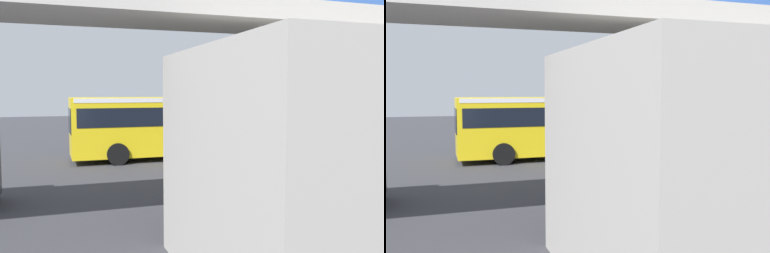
# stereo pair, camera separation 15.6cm
# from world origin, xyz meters

# --- Properties ---
(ground) EXTENTS (80.00, 80.00, 0.00)m
(ground) POSITION_xyz_m (0.00, 0.00, 0.00)
(ground) COLOR #38383D
(city_bus) EXTENTS (11.54, 2.85, 3.15)m
(city_bus) POSITION_xyz_m (-0.17, 0.38, 1.88)
(city_bus) COLOR yellow
(city_bus) RESTS_ON ground
(pedestrian) EXTENTS (0.38, 0.38, 1.79)m
(pedestrian) POSITION_xyz_m (-4.52, -1.96, 0.89)
(pedestrian) COLOR #2D2D38
(pedestrian) RESTS_ON ground
(traffic_sign) EXTENTS (0.08, 0.60, 2.80)m
(traffic_sign) POSITION_xyz_m (0.84, -4.03, 1.89)
(traffic_sign) COLOR slate
(traffic_sign) RESTS_ON ground
(lane_dash_leftmost) EXTENTS (2.00, 0.20, 0.01)m
(lane_dash_leftmost) POSITION_xyz_m (-4.00, -2.32, 0.00)
(lane_dash_leftmost) COLOR silver
(lane_dash_leftmost) RESTS_ON ground
(lane_dash_left) EXTENTS (2.00, 0.20, 0.01)m
(lane_dash_left) POSITION_xyz_m (0.00, -2.32, 0.00)
(lane_dash_left) COLOR silver
(lane_dash_left) RESTS_ON ground
(lane_dash_centre) EXTENTS (2.00, 0.20, 0.01)m
(lane_dash_centre) POSITION_xyz_m (4.00, -2.32, 0.00)
(lane_dash_centre) COLOR silver
(lane_dash_centre) RESTS_ON ground
(pedestrian_overpass) EXTENTS (26.23, 2.60, 6.70)m
(pedestrian_overpass) POSITION_xyz_m (0.00, 11.30, 4.94)
(pedestrian_overpass) COLOR #B2ADA5
(pedestrian_overpass) RESTS_ON ground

